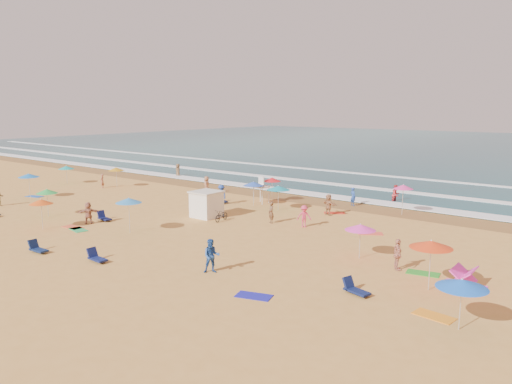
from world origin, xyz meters
The scene contains 13 objects.
ground centered at (0.00, 0.00, 0.00)m, with size 220.00×220.00×0.00m, color gold.
ocean centered at (0.00, 84.00, 0.00)m, with size 220.00×140.00×0.18m, color #0C4756.
wet_sand centered at (0.00, 12.50, 0.01)m, with size 220.00×220.00×0.00m, color olive.
surf_foam centered at (0.00, 21.32, 0.10)m, with size 200.00×18.70×0.05m.
cabana centered at (-0.88, 1.02, 1.00)m, with size 2.00×2.00×2.00m, color white.
cabana_roof centered at (-0.88, 1.02, 2.06)m, with size 2.20×2.20×0.12m, color silver.
bicycle centered at (1.02, 0.72, 0.45)m, with size 0.59×1.70×0.89m, color black.
lifeguard_stand centered at (-1.03, 8.36, 1.05)m, with size 1.20×1.20×2.10m, color white, non-canonical shape.
beach_umbrellas centered at (2.00, 0.32, 2.09)m, with size 53.39×31.56×0.80m.
loungers centered at (6.85, -4.53, 0.17)m, with size 50.63×19.64×0.34m.
towels centered at (0.34, -2.60, 0.01)m, with size 50.74×20.15×0.03m.
popup_tents centered at (21.08, 2.34, 0.60)m, with size 4.03×11.45×1.20m.
beachgoers centered at (0.12, 4.01, 0.84)m, with size 49.63×26.36×2.11m.
Camera 1 is at (26.85, -27.20, 8.85)m, focal length 35.00 mm.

